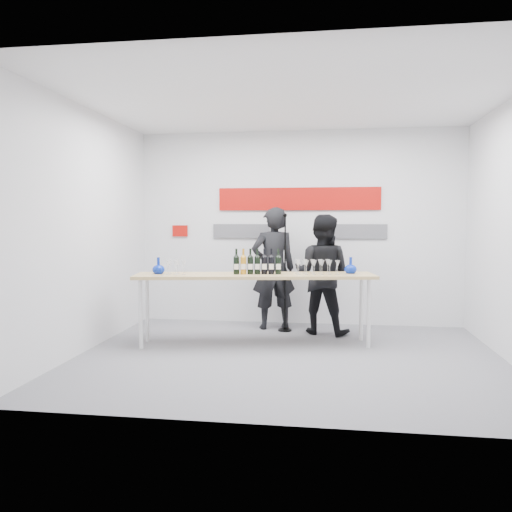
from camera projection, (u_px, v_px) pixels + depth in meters
The scene contains 12 objects.
ground at pixel (288, 357), 5.90m from camera, with size 5.00×5.00×0.00m, color slate.
back_wall at pixel (298, 228), 7.77m from camera, with size 5.00×0.04×3.00m, color silver.
signage at pixel (295, 208), 7.73m from camera, with size 3.38×0.02×0.79m.
tasting_table at pixel (255, 279), 6.44m from camera, with size 3.13×1.09×0.92m.
wine_bottles at pixel (257, 261), 6.41m from camera, with size 0.62×0.17×0.33m.
decanter_left at pixel (158, 266), 6.46m from camera, with size 0.16×0.16×0.21m, color #08239A, non-canonical shape.
decanter_right at pixel (351, 265), 6.51m from camera, with size 0.16×0.16×0.21m, color #08239A, non-canonical shape.
glasses_left at pixel (175, 267), 6.40m from camera, with size 0.29×0.24×0.18m.
glasses_right at pixel (315, 267), 6.44m from camera, with size 0.58×0.28×0.18m.
presenter_left at pixel (273, 268), 7.41m from camera, with size 0.66×0.43×1.81m, color black.
presenter_right at pixel (322, 274), 7.11m from camera, with size 0.83×0.64×1.70m, color black.
mic_stand at pixel (285, 295), 7.27m from camera, with size 0.20×0.20×1.72m.
Camera 1 is at (0.44, -5.80, 1.60)m, focal length 35.00 mm.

